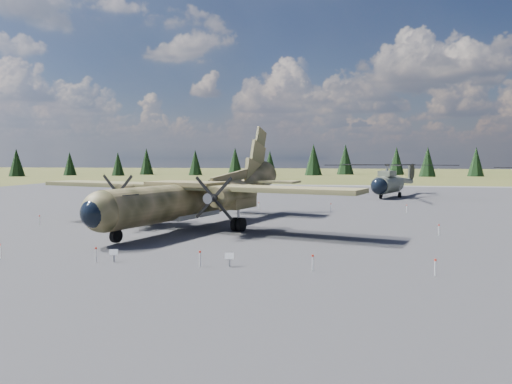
# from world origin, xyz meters

# --- Properties ---
(ground) EXTENTS (500.00, 500.00, 0.00)m
(ground) POSITION_xyz_m (0.00, 0.00, 0.00)
(ground) COLOR brown
(ground) RESTS_ON ground
(apron) EXTENTS (120.00, 120.00, 0.04)m
(apron) POSITION_xyz_m (0.00, 10.00, 0.00)
(apron) COLOR slate
(apron) RESTS_ON ground
(transport_plane) EXTENTS (28.97, 25.85, 9.68)m
(transport_plane) POSITION_xyz_m (-2.92, 1.30, 2.78)
(transport_plane) COLOR #37381E
(transport_plane) RESTS_ON ground
(helicopter_near) EXTENTS (25.49, 25.49, 4.96)m
(helicopter_near) POSITION_xyz_m (15.67, 36.64, 3.52)
(helicopter_near) COLOR slate
(helicopter_near) RESTS_ON ground
(info_placard_left) EXTENTS (0.50, 0.31, 0.73)m
(info_placard_left) POSITION_xyz_m (-3.05, -13.29, 0.49)
(info_placard_left) COLOR gray
(info_placard_left) RESTS_ON ground
(info_placard_right) EXTENTS (0.51, 0.29, 0.75)m
(info_placard_right) POSITION_xyz_m (3.56, -13.27, 0.50)
(info_placard_right) COLOR gray
(info_placard_right) RESTS_ON ground
(barrier_fence) EXTENTS (33.12, 29.62, 0.85)m
(barrier_fence) POSITION_xyz_m (-0.46, -0.08, 0.51)
(barrier_fence) COLOR silver
(barrier_fence) RESTS_ON ground
(treeline) EXTENTS (293.65, 290.53, 10.92)m
(treeline) POSITION_xyz_m (1.37, -3.87, 4.88)
(treeline) COLOR black
(treeline) RESTS_ON ground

